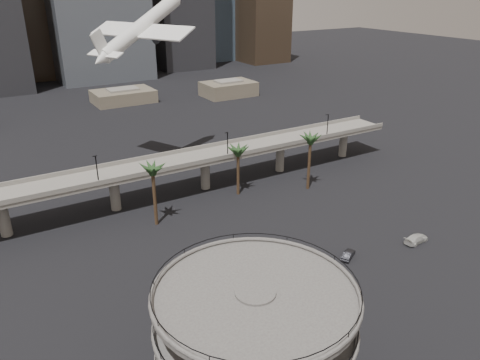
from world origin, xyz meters
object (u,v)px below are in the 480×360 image
overpass (161,169)px  car_a (308,286)px  car_b (348,255)px  airborne_jet (142,27)px  parking_ramp (255,340)px  car_c (416,239)px

overpass → car_a: overpass is taller
car_b → airborne_jet: bearing=-14.8°
overpass → airborne_jet: size_ratio=4.43×
overpass → airborne_jet: 33.55m
parking_ramp → overpass: 60.46m
car_a → car_b: car_a is taller
car_b → parking_ramp: bearing=90.1°
car_b → overpass: bearing=-4.6°
airborne_jet → car_c: 75.91m
overpass → car_b: (18.86, -40.97, -6.64)m
airborne_jet → car_b: (14.89, -57.46, -35.58)m
airborne_jet → car_c: airborne_jet is taller
car_b → car_c: bearing=-129.4°
car_b → car_c: car_c is taller
car_a → car_b: size_ratio=0.98×
overpass → car_c: 55.58m
parking_ramp → airborne_jet: (16.97, 75.49, 26.45)m
car_a → airborne_jet: bearing=28.4°
parking_ramp → overpass: size_ratio=0.17×
parking_ramp → car_a: bearing=36.2°
parking_ramp → car_c: 50.09m
overpass → car_a: 45.59m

